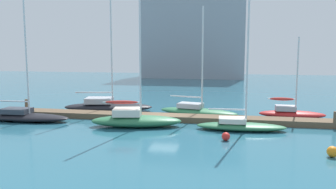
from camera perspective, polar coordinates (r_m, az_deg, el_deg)
ground_plane at (r=30.41m, az=-0.72°, el=-4.21°), size 120.00×120.00×0.00m
dock_pier at (r=30.36m, az=-0.72°, el=-3.76°), size 28.31×1.87×0.49m
dock_piling_near_end at (r=36.31m, az=-22.23°, el=-1.78°), size 0.28×0.28×1.36m
dock_piling_far_end at (r=29.91m, az=25.76°, el=-3.83°), size 0.28×0.28×1.36m
sailboat_0 at (r=32.39m, az=-22.56°, el=-3.17°), size 8.00×2.38×11.60m
sailboat_1 at (r=35.18m, az=-9.96°, el=-1.79°), size 9.13×4.36×13.18m
sailboat_2 at (r=27.85m, az=-5.43°, el=-4.00°), size 7.52×3.68×11.66m
sailboat_3 at (r=32.58m, az=4.80°, el=-2.58°), size 7.79×3.64×10.01m
sailboat_4 at (r=27.10m, az=11.77°, el=-4.77°), size 6.81×2.26×11.25m
sailboat_5 at (r=33.13m, az=19.56°, el=-2.83°), size 5.78×1.94×7.23m
mooring_buoy_red at (r=23.92m, az=9.48°, el=-6.82°), size 0.57×0.57×0.57m
mooring_buoy_orange at (r=22.18m, az=25.42°, el=-8.48°), size 0.64×0.64×0.64m
harbor_building_distant at (r=78.76m, az=4.37°, el=9.81°), size 21.94×12.30×18.99m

